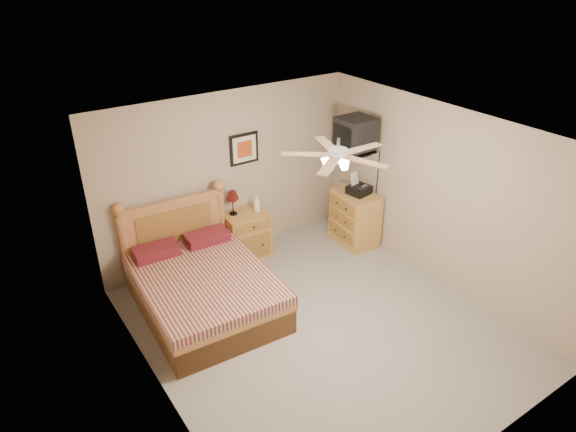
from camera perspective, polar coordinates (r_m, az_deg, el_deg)
name	(u,v)px	position (r m, az deg, el deg)	size (l,w,h in m)	color
floor	(319,327)	(6.58, 3.48, -12.20)	(4.50, 4.50, 0.00)	gray
ceiling	(326,136)	(5.33, 4.25, 8.85)	(4.00, 4.50, 0.04)	white
wall_back	(228,176)	(7.55, -6.66, 4.45)	(4.00, 0.04, 2.50)	tan
wall_front	(490,357)	(4.65, 21.54, -14.39)	(4.00, 0.04, 2.50)	tan
wall_left	(154,302)	(5.07, -14.64, -9.20)	(0.04, 4.50, 2.50)	tan
wall_right	(441,198)	(7.13, 16.67, 1.93)	(0.04, 4.50, 2.50)	tan
bed	(203,267)	(6.56, -9.43, -5.64)	(1.53, 2.01, 1.30)	#C26E39
nightstand	(247,234)	(7.82, -4.63, -2.00)	(0.64, 0.48, 0.70)	#C0793C
table_lamp	(233,203)	(7.58, -6.17, 1.49)	(0.20, 0.20, 0.37)	#541312
lotion_bottle	(257,203)	(7.66, -3.51, 1.45)	(0.10, 0.10, 0.27)	white
framed_picture	(244,149)	(7.52, -4.92, 7.46)	(0.46, 0.04, 0.46)	black
dresser	(355,218)	(8.15, 7.44, -0.20)	(0.50, 0.73, 0.86)	#C68F44
fax_machine	(359,184)	(7.88, 7.93, 3.56)	(0.31, 0.33, 0.33)	black
magazine_lower	(346,186)	(8.13, 6.43, 3.29)	(0.20, 0.27, 0.03)	#ADA28E
magazine_upper	(344,185)	(8.14, 6.26, 3.49)	(0.18, 0.25, 0.02)	gray
wall_tv	(363,134)	(7.59, 8.32, 9.00)	(0.56, 0.46, 0.58)	black
ceiling_fan	(338,155)	(5.23, 5.55, 6.79)	(1.14, 1.14, 0.28)	silver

